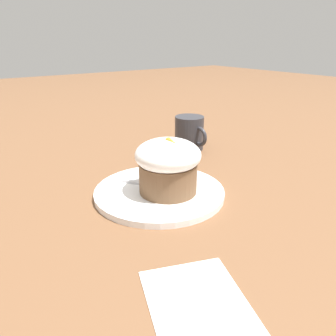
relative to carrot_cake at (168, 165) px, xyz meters
name	(u,v)px	position (x,y,z in m)	size (l,w,h in m)	color
ground_plane	(159,195)	(-0.02, -0.01, -0.06)	(4.00, 4.00, 0.00)	brown
dessert_plate	(159,192)	(-0.02, -0.01, -0.05)	(0.22, 0.22, 0.01)	white
carrot_cake	(168,165)	(0.00, 0.00, 0.00)	(0.11, 0.11, 0.10)	brown
spoon	(153,184)	(-0.03, -0.01, -0.04)	(0.10, 0.08, 0.01)	silver
coffee_cup	(190,133)	(-0.18, 0.19, -0.02)	(0.10, 0.07, 0.08)	#2D2D33
paper_napkin	(197,300)	(0.21, -0.11, -0.06)	(0.14, 0.13, 0.00)	white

